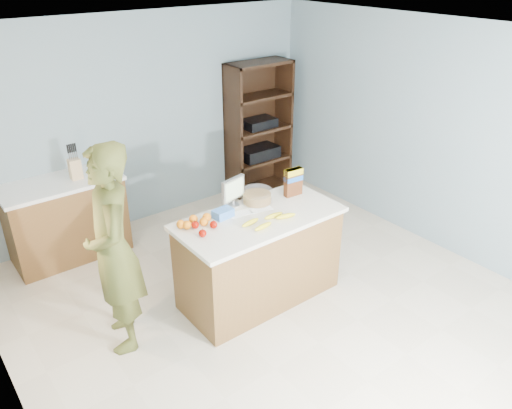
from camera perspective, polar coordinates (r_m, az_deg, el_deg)
floor at (r=4.88m, az=2.57°, el=-12.04°), size 4.50×5.00×0.02m
walls at (r=4.05m, az=3.04°, el=6.46°), size 4.52×5.02×2.51m
counter_peninsula at (r=4.82m, az=0.37°, el=-6.43°), size 1.56×0.76×0.90m
back_cabinet at (r=5.84m, az=-20.85°, el=-1.54°), size 1.24×0.62×0.90m
shelving_unit at (r=6.95m, az=0.07°, el=8.48°), size 0.90×0.40×1.80m
person at (r=4.20m, az=-15.97°, el=-5.10°), size 0.60×0.76×1.82m
knife_block at (r=5.62m, az=-19.97°, el=3.91°), size 0.12×0.10×0.31m
envelopes at (r=4.65m, az=-0.62°, el=-0.78°), size 0.44×0.20×0.00m
bananas at (r=4.46m, az=1.41°, el=-1.79°), size 0.53×0.19×0.04m
apples at (r=4.34m, az=-5.99°, el=-2.64°), size 0.23×0.23×0.07m
oranges at (r=4.43m, az=-7.05°, el=-1.93°), size 0.33×0.18×0.08m
blue_carton at (r=4.54m, az=-3.79°, el=-1.01°), size 0.19×0.14×0.08m
salad_bowl at (r=4.80m, az=0.12°, el=0.89°), size 0.30×0.30×0.13m
tv at (r=4.70m, az=-2.62°, el=1.63°), size 0.28×0.12×0.28m
cereal_box at (r=4.91m, az=4.29°, el=2.81°), size 0.19×0.08×0.28m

